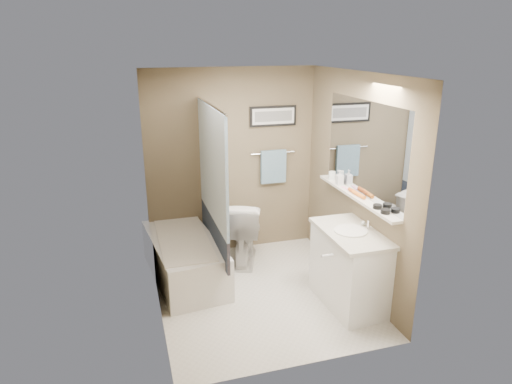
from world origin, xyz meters
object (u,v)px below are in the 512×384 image
object	(u,v)px
hair_brush_back	(354,192)
soap_bottle	(340,178)
glass_jar	(332,176)
bathtub	(184,259)
candle_bowl_near	(385,211)
candle_bowl_far	(377,207)
toilet	(243,230)
vanity	(350,270)
hair_brush_front	(359,195)

from	to	relation	value
hair_brush_back	soap_bottle	distance (m)	0.36
soap_bottle	glass_jar	bearing A→B (deg)	90.00
bathtub	candle_bowl_near	world-z (taller)	candle_bowl_near
candle_bowl_far	soap_bottle	distance (m)	0.84
toilet	vanity	world-z (taller)	toilet
toilet	soap_bottle	size ratio (longest dim) A/B	5.06
toilet	candle_bowl_far	bearing A→B (deg)	145.36
candle_bowl_far	glass_jar	distance (m)	1.03
toilet	glass_jar	world-z (taller)	glass_jar
bathtub	soap_bottle	size ratio (longest dim) A/B	9.09
vanity	candle_bowl_near	bearing A→B (deg)	-58.46
hair_brush_back	glass_jar	size ratio (longest dim) A/B	2.20
bathtub	candle_bowl_near	distance (m)	2.39
hair_brush_front	vanity	bearing A→B (deg)	-126.89
toilet	candle_bowl_far	world-z (taller)	candle_bowl_far
vanity	candle_bowl_near	world-z (taller)	candle_bowl_near
vanity	hair_brush_front	xyz separation A→B (m)	(0.19, 0.25, 0.74)
toilet	glass_jar	bearing A→B (deg)	178.68
candle_bowl_far	hair_brush_back	world-z (taller)	hair_brush_back
hair_brush_front	candle_bowl_far	bearing A→B (deg)	-90.00
bathtub	hair_brush_back	world-z (taller)	hair_brush_back
candle_bowl_far	soap_bottle	bearing A→B (deg)	90.00
soap_bottle	toilet	bearing A→B (deg)	149.19
hair_brush_front	hair_brush_back	xyz separation A→B (m)	(0.00, 0.10, 0.00)
bathtub	candle_bowl_far	size ratio (longest dim) A/B	16.67
vanity	hair_brush_back	bearing A→B (deg)	59.16
vanity	candle_bowl_far	distance (m)	0.77
vanity	candle_bowl_near	distance (m)	0.81
hair_brush_back	soap_bottle	xyz separation A→B (m)	(0.00, 0.36, 0.06)
bathtub	toilet	bearing A→B (deg)	10.76
bathtub	candle_bowl_near	xyz separation A→B (m)	(1.79, -1.33, 0.89)
candle_bowl_near	glass_jar	xyz separation A→B (m)	(0.00, 1.18, 0.03)
vanity	hair_brush_front	size ratio (longest dim) A/B	4.09
hair_brush_back	hair_brush_front	bearing A→B (deg)	-90.00
hair_brush_back	glass_jar	xyz separation A→B (m)	(0.00, 0.56, 0.03)
candle_bowl_far	hair_brush_front	xyz separation A→B (m)	(0.00, 0.38, 0.00)
candle_bowl_near	hair_brush_back	distance (m)	0.62
bathtub	toilet	distance (m)	0.84
hair_brush_front	toilet	bearing A→B (deg)	133.55
hair_brush_front	glass_jar	bearing A→B (deg)	90.00
vanity	soap_bottle	distance (m)	1.08
hair_brush_front	soap_bottle	world-z (taller)	soap_bottle
bathtub	hair_brush_front	distance (m)	2.15
candle_bowl_near	soap_bottle	size ratio (longest dim) A/B	0.55
bathtub	vanity	bearing A→B (deg)	-40.11
vanity	hair_brush_back	world-z (taller)	hair_brush_back
hair_brush_front	glass_jar	size ratio (longest dim) A/B	2.20
candle_bowl_near	bathtub	bearing A→B (deg)	143.34
toilet	glass_jar	xyz separation A→B (m)	(1.00, -0.40, 0.75)
glass_jar	soap_bottle	distance (m)	0.20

